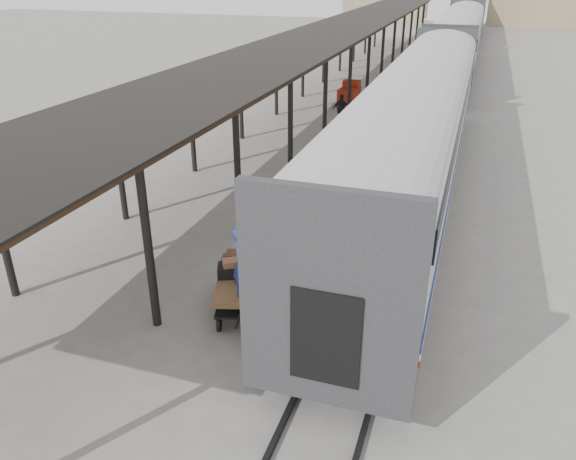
% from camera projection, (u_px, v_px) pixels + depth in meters
% --- Properties ---
extents(ground, '(160.00, 160.00, 0.00)m').
position_uv_depth(ground, '(243.00, 291.00, 14.49)').
color(ground, slate).
rests_on(ground, ground).
extents(train, '(3.45, 76.01, 4.01)m').
position_uv_depth(train, '(458.00, 38.00, 41.39)').
color(train, silver).
rests_on(train, ground).
extents(canopy, '(4.90, 64.30, 4.15)m').
position_uv_depth(canopy, '(340.00, 30.00, 34.31)').
color(canopy, '#422B19').
rests_on(canopy, ground).
extents(rails, '(1.54, 150.00, 0.12)m').
position_uv_depth(rails, '(453.00, 74.00, 42.69)').
color(rails, black).
rests_on(rails, ground).
extents(baggage_cart, '(1.88, 2.66, 0.86)m').
position_uv_depth(baggage_cart, '(244.00, 285.00, 13.51)').
color(baggage_cart, brown).
rests_on(baggage_cart, ground).
extents(suitcase_stack, '(1.28, 1.34, 0.42)m').
position_uv_depth(suitcase_stack, '(240.00, 264.00, 13.65)').
color(suitcase_stack, '#323234').
rests_on(suitcase_stack, baggage_cart).
extents(luggage_tug, '(1.11, 1.72, 1.48)m').
position_uv_depth(luggage_tug, '(349.00, 95.00, 32.91)').
color(luggage_tug, maroon).
rests_on(luggage_tug, ground).
extents(porter, '(0.40, 0.60, 1.62)m').
position_uv_depth(porter, '(242.00, 261.00, 12.44)').
color(porter, navy).
rests_on(porter, baggage_cart).
extents(pedestrian, '(0.96, 0.43, 1.61)m').
position_uv_depth(pedestrian, '(342.00, 110.00, 29.05)').
color(pedestrian, black).
rests_on(pedestrian, ground).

